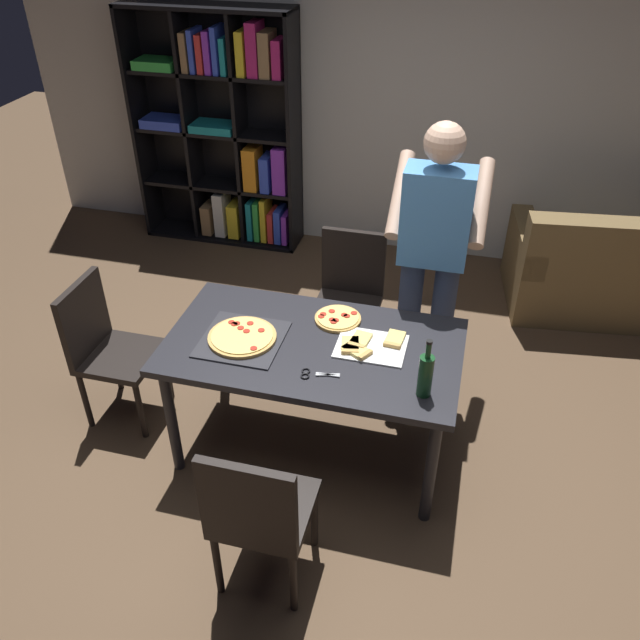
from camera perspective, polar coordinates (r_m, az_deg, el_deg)
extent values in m
plane|color=brown|center=(3.89, -0.57, -10.94)|extent=(12.00, 12.00, 0.00)
cube|color=silver|center=(5.43, 6.93, 19.95)|extent=(6.40, 0.10, 2.80)
cube|color=#232328|center=(3.40, -0.64, -2.37)|extent=(1.55, 0.86, 0.04)
cylinder|color=#232328|center=(3.61, -12.94, -8.65)|extent=(0.06, 0.06, 0.71)
cylinder|color=#232328|center=(3.32, 9.71, -12.94)|extent=(0.06, 0.06, 0.71)
cylinder|color=#232328|center=(4.09, -8.76, -2.12)|extent=(0.06, 0.06, 0.71)
cylinder|color=#232328|center=(3.83, 10.92, -5.27)|extent=(0.06, 0.06, 0.71)
cube|color=black|center=(3.04, -4.85, -16.20)|extent=(0.42, 0.42, 0.04)
cube|color=black|center=(2.74, -6.42, -15.96)|extent=(0.42, 0.04, 0.45)
cylinder|color=black|center=(3.29, -0.50, -16.95)|extent=(0.04, 0.04, 0.41)
cylinder|color=black|center=(3.37, -6.66, -15.63)|extent=(0.04, 0.04, 0.41)
cylinder|color=black|center=(3.09, -2.36, -22.04)|extent=(0.04, 0.04, 0.41)
cylinder|color=black|center=(3.17, -9.03, -20.43)|extent=(0.04, 0.04, 0.41)
cube|color=black|center=(4.23, 2.32, 1.04)|extent=(0.42, 0.42, 0.04)
cube|color=black|center=(4.26, 2.96, 5.16)|extent=(0.42, 0.04, 0.45)
cylinder|color=black|center=(4.26, -0.65, -2.44)|extent=(0.04, 0.04, 0.41)
cylinder|color=black|center=(4.20, 4.11, -3.19)|extent=(0.04, 0.04, 0.41)
cylinder|color=black|center=(4.54, 0.54, 0.24)|extent=(0.04, 0.04, 0.41)
cylinder|color=black|center=(4.48, 5.01, -0.42)|extent=(0.04, 0.04, 0.41)
cube|color=black|center=(4.00, -17.13, -3.10)|extent=(0.42, 0.42, 0.04)
cube|color=black|center=(3.95, -20.11, 0.17)|extent=(0.04, 0.42, 0.45)
cylinder|color=black|center=(3.94, -15.54, -7.68)|extent=(0.04, 0.04, 0.41)
cylinder|color=black|center=(4.17, -13.28, -4.48)|extent=(0.04, 0.04, 0.41)
cylinder|color=black|center=(4.11, -19.97, -6.63)|extent=(0.04, 0.04, 0.41)
cylinder|color=black|center=(4.33, -17.56, -3.63)|extent=(0.04, 0.04, 0.41)
cube|color=brown|center=(5.46, 25.15, 3.06)|extent=(1.79, 1.05, 0.40)
cube|color=brown|center=(5.12, 17.78, 6.66)|extent=(0.26, 0.86, 0.20)
cube|color=black|center=(6.01, -15.43, 16.23)|extent=(0.03, 0.35, 1.95)
cube|color=black|center=(5.49, -2.28, 15.66)|extent=(0.03, 0.35, 1.95)
cube|color=black|center=(5.48, -10.16, 25.56)|extent=(1.40, 0.35, 0.03)
cube|color=black|center=(6.09, -8.31, 7.51)|extent=(1.40, 0.35, 0.03)
cube|color=black|center=(5.85, -8.53, 16.58)|extent=(1.40, 0.03, 1.95)
cube|color=black|center=(5.88, -8.72, 11.72)|extent=(1.34, 0.29, 0.03)
cube|color=black|center=(5.71, -9.15, 16.06)|extent=(1.34, 0.29, 0.03)
cube|color=black|center=(5.58, -9.62, 20.64)|extent=(1.34, 0.29, 0.03)
cube|color=black|center=(5.80, -11.26, 16.14)|extent=(0.03, 0.29, 1.89)
cube|color=black|center=(5.63, -6.96, 15.96)|extent=(0.03, 0.29, 1.89)
cube|color=olive|center=(6.05, -9.66, 8.92)|extent=(0.09, 0.22, 0.27)
cube|color=silver|center=(5.97, -8.57, 9.37)|extent=(0.09, 0.22, 0.40)
cube|color=yellow|center=(5.94, -7.37, 8.87)|extent=(0.10, 0.22, 0.31)
cube|color=teal|center=(5.88, -5.94, 8.92)|extent=(0.05, 0.22, 0.35)
cube|color=green|center=(5.86, -5.34, 8.89)|extent=(0.05, 0.22, 0.36)
cube|color=yellow|center=(5.83, -4.75, 8.98)|extent=(0.05, 0.22, 0.39)
cube|color=red|center=(5.84, -4.11, 8.41)|extent=(0.05, 0.22, 0.28)
cube|color=blue|center=(5.81, -3.51, 8.47)|extent=(0.06, 0.22, 0.31)
cube|color=purple|center=(5.80, -2.89, 8.24)|extent=(0.04, 0.22, 0.27)
cube|color=orange|center=(5.68, -5.92, 13.21)|extent=(0.11, 0.22, 0.36)
cube|color=blue|center=(5.65, -4.64, 12.82)|extent=(0.08, 0.22, 0.30)
cube|color=purple|center=(5.59, -3.38, 13.16)|extent=(0.11, 0.22, 0.39)
cube|color=blue|center=(5.87, -13.48, 16.61)|extent=(0.37, 0.25, 0.07)
cube|color=teal|center=(5.68, -9.27, 16.44)|extent=(0.37, 0.25, 0.06)
cube|color=green|center=(5.74, -14.15, 21.06)|extent=(0.34, 0.25, 0.07)
cube|color=olive|center=(5.59, -11.52, 22.21)|extent=(0.05, 0.22, 0.30)
cube|color=blue|center=(5.56, -10.88, 22.34)|extent=(0.04, 0.22, 0.32)
cube|color=red|center=(5.54, -10.21, 22.19)|extent=(0.05, 0.22, 0.29)
cube|color=purple|center=(5.51, -9.56, 22.34)|extent=(0.05, 0.22, 0.32)
cube|color=blue|center=(5.48, -8.91, 22.49)|extent=(0.04, 0.22, 0.35)
cube|color=teal|center=(5.47, -8.19, 22.11)|extent=(0.04, 0.22, 0.27)
cube|color=yellow|center=(5.41, -6.72, 22.37)|extent=(0.06, 0.22, 0.33)
cube|color=#B21E66|center=(5.37, -5.70, 22.70)|extent=(0.09, 0.22, 0.39)
cube|color=olive|center=(5.35, -4.63, 22.35)|extent=(0.09, 0.22, 0.33)
cube|color=#B21E66|center=(5.32, -3.55, 22.06)|extent=(0.07, 0.22, 0.28)
cylinder|color=#38476B|center=(4.02, 10.54, -0.85)|extent=(0.14, 0.14, 0.95)
cylinder|color=#38476B|center=(4.03, 7.73, -0.44)|extent=(0.14, 0.14, 0.95)
cube|color=#4C8CD1|center=(3.65, 10.22, 8.96)|extent=(0.38, 0.22, 0.55)
sphere|color=#E0B293|center=(3.49, 10.94, 15.08)|extent=(0.22, 0.22, 0.22)
cylinder|color=#E0B293|center=(3.79, 14.05, 9.98)|extent=(0.09, 0.50, 0.39)
cylinder|color=#E0B293|center=(3.82, 7.08, 10.93)|extent=(0.09, 0.50, 0.39)
cube|color=#2D2D33|center=(3.44, -6.85, -1.69)|extent=(0.42, 0.42, 0.01)
cylinder|color=tan|center=(3.43, -6.87, -1.50)|extent=(0.36, 0.36, 0.02)
cylinder|color=#EACC6B|center=(3.42, -6.88, -1.34)|extent=(0.33, 0.33, 0.01)
cylinder|color=#B22819|center=(3.50, -6.17, -0.28)|extent=(0.04, 0.04, 0.00)
cylinder|color=#B22819|center=(3.47, -7.01, -0.69)|extent=(0.04, 0.04, 0.00)
cylinder|color=#B22819|center=(3.50, -7.55, -0.35)|extent=(0.04, 0.04, 0.00)
cylinder|color=#B22819|center=(3.50, -7.34, -0.29)|extent=(0.04, 0.04, 0.00)
cylinder|color=#B22819|center=(3.44, -6.49, -0.97)|extent=(0.04, 0.04, 0.00)
cylinder|color=#B22819|center=(3.44, -5.19, -0.89)|extent=(0.04, 0.04, 0.00)
cylinder|color=#B22819|center=(3.52, -7.80, -0.19)|extent=(0.04, 0.04, 0.00)
cylinder|color=#B22819|center=(3.32, -5.87, -2.49)|extent=(0.04, 0.04, 0.00)
cube|color=white|center=(3.37, 4.52, -2.33)|extent=(0.36, 0.28, 0.01)
cube|color=#EACC6B|center=(3.41, 6.60, -1.66)|extent=(0.10, 0.15, 0.02)
cube|color=tan|center=(3.37, 6.34, -2.21)|extent=(0.09, 0.03, 0.02)
cube|color=#EACC6B|center=(3.32, 3.24, -2.66)|extent=(0.17, 0.15, 0.02)
cube|color=tan|center=(3.29, 4.01, -3.09)|extent=(0.07, 0.09, 0.02)
cube|color=#EACC6B|center=(3.35, 2.67, -2.22)|extent=(0.12, 0.16, 0.02)
cube|color=tan|center=(3.30, 2.66, -2.82)|extent=(0.09, 0.04, 0.02)
cube|color=#EACC6B|center=(3.39, 3.57, -1.75)|extent=(0.11, 0.15, 0.02)
cube|color=tan|center=(3.34, 3.22, -2.29)|extent=(0.09, 0.04, 0.02)
cylinder|color=#194723|center=(3.05, 9.26, -4.90)|extent=(0.07, 0.07, 0.22)
cylinder|color=#194723|center=(2.96, 9.53, -2.67)|extent=(0.03, 0.03, 0.08)
cylinder|color=black|center=(2.93, 9.62, -1.93)|extent=(0.03, 0.03, 0.02)
cube|color=silver|center=(3.18, 0.69, -4.84)|extent=(0.12, 0.04, 0.01)
cube|color=silver|center=(3.18, 0.69, -4.84)|extent=(0.12, 0.02, 0.01)
torus|color=black|center=(3.21, -1.25, -4.50)|extent=(0.05, 0.05, 0.01)
torus|color=black|center=(3.18, -1.33, -4.96)|extent=(0.05, 0.05, 0.01)
cylinder|color=tan|center=(3.56, 1.58, 0.10)|extent=(0.26, 0.26, 0.02)
cylinder|color=#EACC6B|center=(3.55, 1.58, 0.26)|extent=(0.23, 0.23, 0.01)
cylinder|color=#B22819|center=(3.52, 1.40, -0.01)|extent=(0.04, 0.04, 0.00)
cylinder|color=#B22819|center=(3.58, 3.01, 0.62)|extent=(0.04, 0.04, 0.00)
cylinder|color=#B22819|center=(3.55, 2.38, 0.36)|extent=(0.04, 0.04, 0.00)
cylinder|color=#B22819|center=(3.51, 1.22, -0.16)|extent=(0.04, 0.04, 0.00)
cylinder|color=#B22819|center=(3.59, 1.04, 0.79)|extent=(0.04, 0.04, 0.00)
cylinder|color=#B22819|center=(3.52, 1.07, 0.04)|extent=(0.04, 0.04, 0.00)
cylinder|color=#B22819|center=(3.57, 0.28, 0.53)|extent=(0.04, 0.04, 0.00)
cylinder|color=#B22819|center=(3.55, 0.10, 0.33)|extent=(0.04, 0.04, 0.00)
cylinder|color=#B22819|center=(3.56, 2.15, 0.46)|extent=(0.04, 0.04, 0.00)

